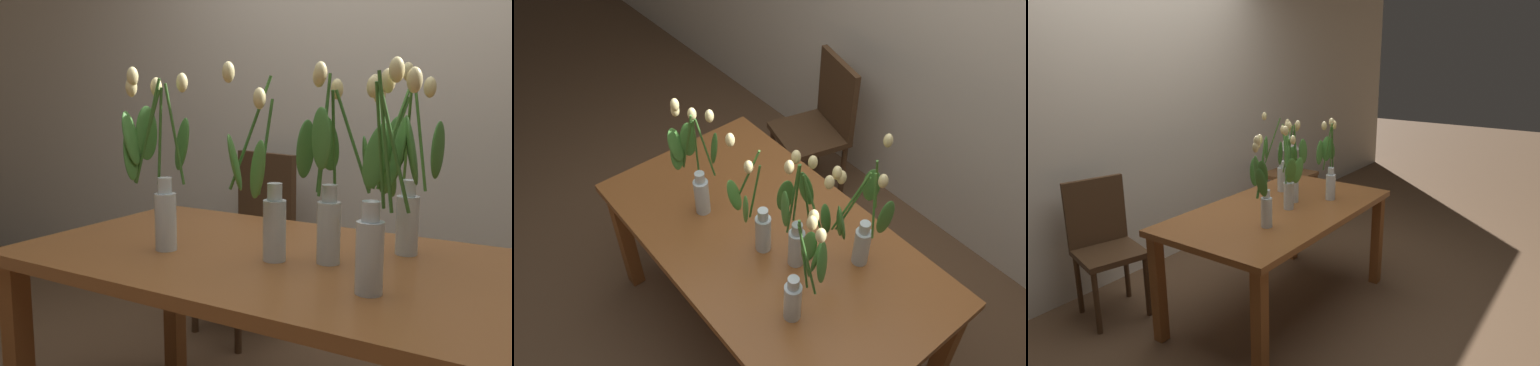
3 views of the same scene
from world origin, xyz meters
The scene contains 9 objects.
ground_plane centered at (0.00, 0.00, 0.00)m, with size 18.00×18.00×0.00m, color brown.
room_wall_rear centered at (0.00, 1.35, 1.35)m, with size 9.00×0.10×2.70m, color beige.
dining_table centered at (0.00, 0.00, 0.65)m, with size 1.60×0.90×0.74m.
tulip_vase_0 centered at (-0.36, -0.13, 0.98)m, with size 0.18×0.20×0.57m.
tulip_vase_1 centered at (0.17, 0.01, 0.97)m, with size 0.22×0.22×0.57m.
tulip_vase_2 centered at (0.38, -0.16, 0.96)m, with size 0.19×0.14×0.57m.
tulip_vase_3 centered at (0.00, -0.08, 0.92)m, with size 0.18×0.16×0.58m.
tulip_vase_4 centered at (0.32, 0.20, 0.96)m, with size 0.21×0.29×0.59m.
dining_chair centered at (-0.69, 0.96, 0.52)m, with size 0.49×0.49×0.93m.
Camera 2 is at (1.23, -1.00, 2.54)m, focal length 38.17 mm.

